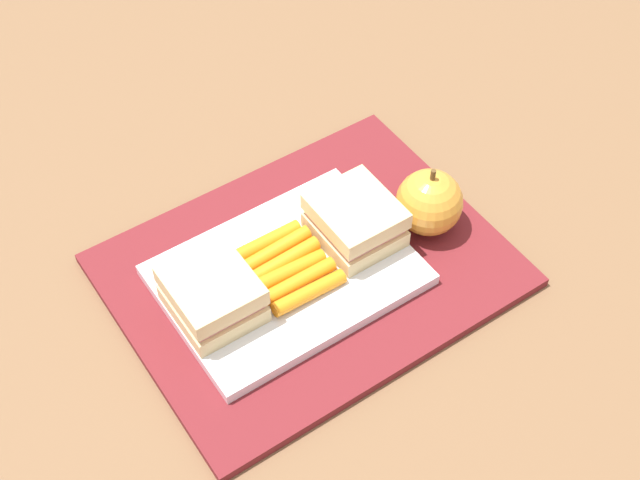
# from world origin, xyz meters

# --- Properties ---
(ground_plane) EXTENTS (2.40, 2.40, 0.00)m
(ground_plane) POSITION_xyz_m (0.00, 0.00, 0.00)
(ground_plane) COLOR brown
(lunchbag_mat) EXTENTS (0.36, 0.28, 0.01)m
(lunchbag_mat) POSITION_xyz_m (0.00, 0.00, 0.01)
(lunchbag_mat) COLOR maroon
(lunchbag_mat) RESTS_ON ground_plane
(food_tray) EXTENTS (0.23, 0.17, 0.01)m
(food_tray) POSITION_xyz_m (-0.03, 0.00, 0.02)
(food_tray) COLOR white
(food_tray) RESTS_ON lunchbag_mat
(sandwich_half_left) EXTENTS (0.07, 0.08, 0.04)m
(sandwich_half_left) POSITION_xyz_m (-0.10, 0.00, 0.04)
(sandwich_half_left) COLOR #DBC189
(sandwich_half_left) RESTS_ON food_tray
(sandwich_half_right) EXTENTS (0.07, 0.08, 0.04)m
(sandwich_half_right) POSITION_xyz_m (0.05, 0.00, 0.04)
(sandwich_half_right) COLOR #DBC189
(sandwich_half_right) RESTS_ON food_tray
(carrot_sticks_bundle) EXTENTS (0.08, 0.09, 0.02)m
(carrot_sticks_bundle) POSITION_xyz_m (-0.03, -0.00, 0.03)
(carrot_sticks_bundle) COLOR orange
(carrot_sticks_bundle) RESTS_ON food_tray
(apple) EXTENTS (0.07, 0.07, 0.08)m
(apple) POSITION_xyz_m (0.13, -0.02, 0.04)
(apple) COLOR gold
(apple) RESTS_ON lunchbag_mat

